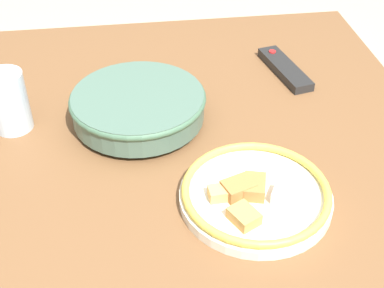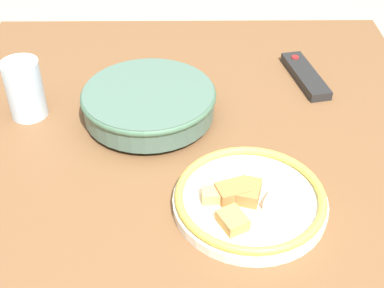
{
  "view_description": "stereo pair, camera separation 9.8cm",
  "coord_description": "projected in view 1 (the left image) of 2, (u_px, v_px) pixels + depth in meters",
  "views": [
    {
      "loc": [
        0.72,
        -0.09,
        1.36
      ],
      "look_at": [
        -0.05,
        0.01,
        0.75
      ],
      "focal_mm": 50.0,
      "sensor_mm": 36.0,
      "label": 1
    },
    {
      "loc": [
        0.72,
        0.0,
        1.36
      ],
      "look_at": [
        -0.05,
        0.01,
        0.75
      ],
      "focal_mm": 50.0,
      "sensor_mm": 36.0,
      "label": 2
    }
  ],
  "objects": [
    {
      "name": "noodle_bowl",
      "position": [
        138.0,
        106.0,
        1.07
      ],
      "size": [
        0.27,
        0.27,
        0.07
      ],
      "color": "#4C6B5B",
      "rests_on": "dining_table"
    },
    {
      "name": "dining_table",
      "position": [
        189.0,
        205.0,
        1.01
      ],
      "size": [
        1.27,
        1.02,
        0.71
      ],
      "color": "brown",
      "rests_on": "ground_plane"
    },
    {
      "name": "drinking_glass",
      "position": [
        9.0,
        101.0,
        1.04
      ],
      "size": [
        0.08,
        0.08,
        0.12
      ],
      "color": "silver",
      "rests_on": "dining_table"
    },
    {
      "name": "tv_remote",
      "position": [
        285.0,
        69.0,
        1.24
      ],
      "size": [
        0.19,
        0.09,
        0.02
      ],
      "rotation": [
        0.0,
        0.0,
        1.78
      ],
      "color": "black",
      "rests_on": "dining_table"
    },
    {
      "name": "food_plate",
      "position": [
        255.0,
        194.0,
        0.9
      ],
      "size": [
        0.26,
        0.26,
        0.04
      ],
      "color": "silver",
      "rests_on": "dining_table"
    }
  ]
}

